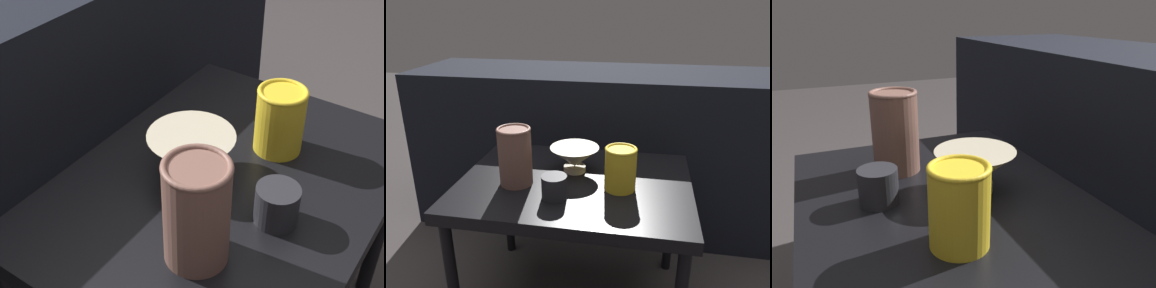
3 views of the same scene
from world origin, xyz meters
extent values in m
cube|color=black|center=(0.00, 0.00, 0.48)|extent=(0.75, 0.56, 0.04)
cylinder|color=black|center=(0.34, -0.24, 0.23)|extent=(0.04, 0.04, 0.46)
cylinder|color=black|center=(0.34, 0.24, 0.23)|extent=(0.04, 0.04, 0.46)
cube|color=black|center=(0.00, 0.62, 0.37)|extent=(1.74, 0.50, 0.75)
cylinder|color=#B2A88E|center=(-0.01, 0.07, 0.51)|extent=(0.08, 0.08, 0.02)
cone|color=#B2A88E|center=(-0.01, 0.07, 0.55)|extent=(0.17, 0.17, 0.07)
cylinder|color=brown|center=(-0.18, -0.05, 0.59)|extent=(0.10, 0.10, 0.18)
torus|color=brown|center=(-0.18, -0.05, 0.68)|extent=(0.11, 0.11, 0.01)
cylinder|color=gold|center=(0.15, -0.03, 0.57)|extent=(0.10, 0.10, 0.13)
torus|color=gold|center=(0.15, -0.03, 0.63)|extent=(0.10, 0.10, 0.01)
cylinder|color=#232328|center=(-0.04, -0.12, 0.53)|extent=(0.08, 0.08, 0.07)
camera|label=1|loc=(-0.67, -0.38, 1.16)|focal=50.00mm
camera|label=2|loc=(0.21, -1.08, 1.06)|focal=35.00mm
camera|label=3|loc=(0.62, -0.22, 0.85)|focal=35.00mm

